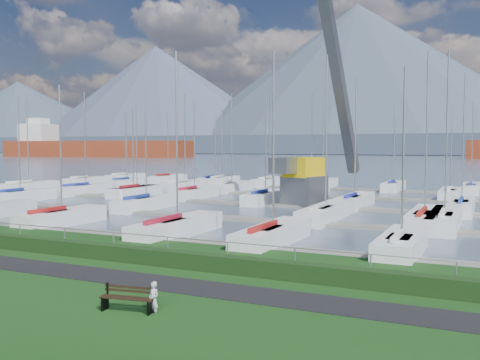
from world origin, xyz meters
The scene contains 12 objects.
path centered at (0.00, -3.00, 0.01)m, with size 160.00×2.00×0.04m, color black.
water centered at (0.00, 260.00, -0.40)m, with size 800.00×540.00×0.20m, color #4A596C.
hedge centered at (0.00, -0.40, 0.35)m, with size 80.00×0.70×0.70m, color black.
fence centered at (0.00, 0.00, 1.20)m, with size 0.04×0.04×80.00m, color gray.
foothill centered at (0.00, 330.00, 6.00)m, with size 900.00×80.00×12.00m, color #3C4858.
mountains centered at (7.35, 404.62, 46.68)m, with size 1190.00×360.00×115.00m.
docks centered at (0.00, 26.00, -0.22)m, with size 90.00×41.60×0.25m.
bench_right centered at (4.61, -6.40, 0.42)m, with size 1.84×0.71×0.85m.
person centered at (5.45, -6.20, 0.58)m, with size 0.42×0.28×1.16m, color #B6B6BD.
crane centered at (0.06, 28.11, 5.33)m, with size 5.40×13.47×22.35m.
cargo_ship_west centered at (-162.37, 185.52, 3.58)m, with size 96.61×29.93×21.50m.
sailboat_fleet centered at (-2.02, 29.15, 5.34)m, with size 74.42×49.66×13.13m.
Camera 1 is at (14.91, -20.07, 5.29)m, focal length 40.00 mm.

